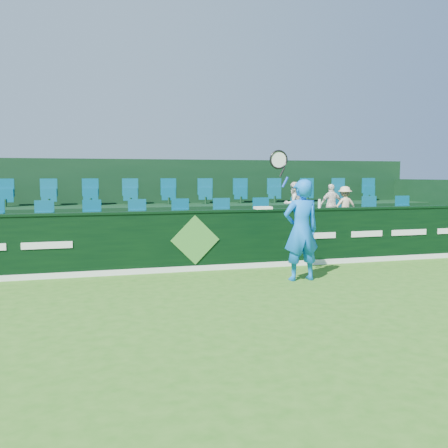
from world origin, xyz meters
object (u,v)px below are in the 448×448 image
object	(u,v)px
tennis_player	(301,230)
spectator_right	(345,206)
drinks_bottle	(319,204)
towel	(263,208)
spectator_middle	(332,205)
spectator_left	(293,204)

from	to	relation	value
tennis_player	spectator_right	bearing A→B (deg)	47.38
spectator_right	drinks_bottle	world-z (taller)	spectator_right
drinks_bottle	towel	bearing A→B (deg)	180.00
spectator_middle	tennis_player	bearing A→B (deg)	53.81
spectator_left	spectator_middle	distance (m)	1.10
spectator_left	towel	bearing A→B (deg)	29.01
spectator_middle	drinks_bottle	distance (m)	1.45
spectator_middle	towel	bearing A→B (deg)	27.17
towel	spectator_left	bearing A→B (deg)	41.88
spectator_left	spectator_right	distance (m)	1.49
spectator_left	spectator_right	xyz separation A→B (m)	(1.49, 0.00, -0.06)
tennis_player	spectator_left	bearing A→B (deg)	69.42
tennis_player	towel	bearing A→B (deg)	97.91
spectator_right	towel	xyz separation A→B (m)	(-2.74, -1.12, 0.06)
tennis_player	spectator_left	xyz separation A→B (m)	(1.03, 2.73, 0.34)
spectator_middle	towel	distance (m)	2.60
spectator_left	spectator_middle	xyz separation A→B (m)	(1.10, 0.00, -0.03)
spectator_left	drinks_bottle	bearing A→B (deg)	86.39
spectator_middle	towel	world-z (taller)	spectator_middle
spectator_right	drinks_bottle	bearing A→B (deg)	44.64
spectator_left	towel	xyz separation A→B (m)	(-1.25, -1.12, 0.00)
tennis_player	towel	world-z (taller)	tennis_player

